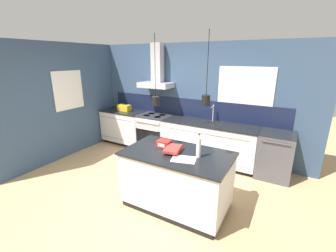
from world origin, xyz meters
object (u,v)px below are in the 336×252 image
at_px(bottle_on_island, 199,147).
at_px(yellow_toolbox, 124,108).
at_px(oven_range, 155,133).
at_px(book_stack, 173,149).
at_px(red_supply_box, 164,144).
at_px(dishwasher, 275,155).

bearing_deg(bottle_on_island, yellow_toolbox, 148.38).
bearing_deg(oven_range, book_stack, -50.02).
bearing_deg(red_supply_box, yellow_toolbox, 143.11).
bearing_deg(dishwasher, bottle_on_island, -117.58).
relative_size(oven_range, red_supply_box, 4.40).
height_order(dishwasher, yellow_toolbox, yellow_toolbox).
bearing_deg(oven_range, yellow_toolbox, 179.74).
bearing_deg(bottle_on_island, book_stack, -177.93).
bearing_deg(red_supply_box, oven_range, 127.11).
xyz_separation_m(dishwasher, bottle_on_island, (-0.91, -1.74, 0.60)).
relative_size(dishwasher, yellow_toolbox, 2.68).
xyz_separation_m(red_supply_box, yellow_toolbox, (-2.20, 1.65, 0.03)).
height_order(bottle_on_island, yellow_toolbox, bottle_on_island).
xyz_separation_m(dishwasher, red_supply_box, (-1.53, -1.65, 0.51)).
bearing_deg(red_supply_box, dishwasher, 47.14).
bearing_deg(yellow_toolbox, book_stack, -35.92).
bearing_deg(book_stack, dishwasher, 53.20).
relative_size(oven_range, bottle_on_island, 2.60).
relative_size(dishwasher, book_stack, 2.42).
distance_m(oven_range, bottle_on_island, 2.62).
distance_m(bottle_on_island, book_stack, 0.42).
bearing_deg(book_stack, oven_range, 129.98).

